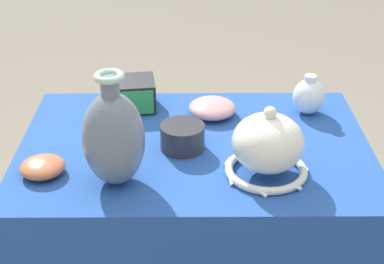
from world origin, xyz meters
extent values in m
cylinder|color=olive|center=(-0.45, 0.29, 0.35)|extent=(0.04, 0.04, 0.69)
cylinder|color=olive|center=(0.45, 0.29, 0.35)|extent=(0.04, 0.04, 0.69)
cube|color=olive|center=(0.00, 0.00, 0.71)|extent=(1.01, 0.68, 0.03)
cube|color=#234C9E|center=(0.00, 0.00, 0.72)|extent=(1.03, 0.70, 0.01)
cube|color=#234C9E|center=(0.00, -0.35, 0.63)|extent=(1.03, 0.01, 0.20)
ellipsoid|color=slate|center=(-0.21, -0.20, 0.85)|extent=(0.16, 0.16, 0.26)
cylinder|color=slate|center=(-0.21, -0.20, 1.00)|extent=(0.05, 0.05, 0.05)
torus|color=#A8CCB7|center=(-0.21, -0.20, 1.03)|extent=(0.08, 0.08, 0.02)
torus|color=white|center=(0.19, -0.16, 0.74)|extent=(0.22, 0.22, 0.02)
ellipsoid|color=white|center=(0.19, -0.16, 0.82)|extent=(0.19, 0.19, 0.16)
sphere|color=white|center=(0.19, -0.16, 0.91)|extent=(0.03, 0.03, 0.03)
cone|color=white|center=(0.30, -0.16, 0.74)|extent=(0.01, 0.03, 0.03)
cone|color=white|center=(0.26, -0.08, 0.74)|extent=(0.03, 0.03, 0.03)
cone|color=white|center=(0.17, -0.05, 0.74)|extent=(0.03, 0.02, 0.03)
cone|color=white|center=(0.09, -0.11, 0.74)|extent=(0.02, 0.03, 0.03)
cone|color=white|center=(0.09, -0.21, 0.74)|extent=(0.02, 0.03, 0.03)
cone|color=white|center=(0.17, -0.27, 0.74)|extent=(0.03, 0.02, 0.03)
cone|color=white|center=(0.26, -0.25, 0.74)|extent=(0.03, 0.03, 0.03)
cube|color=#232328|center=(-0.20, 0.24, 0.77)|extent=(0.15, 0.15, 0.10)
cube|color=green|center=(-0.19, 0.17, 0.77)|extent=(0.12, 0.02, 0.08)
cylinder|color=#2D2D33|center=(-0.04, -0.03, 0.76)|extent=(0.13, 0.13, 0.07)
ellipsoid|color=white|center=(0.37, 0.20, 0.78)|extent=(0.10, 0.10, 0.11)
cylinder|color=white|center=(0.37, 0.20, 0.85)|extent=(0.04, 0.04, 0.02)
ellipsoid|color=#D19399|center=(0.06, 0.18, 0.75)|extent=(0.15, 0.15, 0.05)
ellipsoid|color=#BC6642|center=(-0.41, -0.16, 0.75)|extent=(0.12, 0.12, 0.04)
camera|label=1|loc=(-0.02, -1.50, 1.59)|focal=55.00mm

